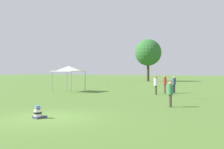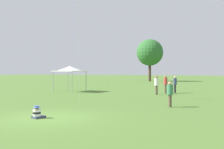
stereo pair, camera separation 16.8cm
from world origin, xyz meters
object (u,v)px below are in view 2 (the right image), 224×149
(person_standing_1, at_px, (175,83))
(distant_tree_1, at_px, (150,53))
(person_standing_0, at_px, (157,84))
(person_standing_2, at_px, (170,92))
(seated_toddler, at_px, (37,113))
(person_standing_5, at_px, (166,83))
(canopy_tent, at_px, (70,69))

(person_standing_1, xyz_separation_m, distant_tree_1, (-13.80, 30.32, 5.56))
(person_standing_0, relative_size, distant_tree_1, 0.19)
(person_standing_2, bearing_deg, person_standing_1, -37.50)
(seated_toddler, bearing_deg, person_standing_1, 97.06)
(person_standing_1, xyz_separation_m, person_standing_5, (-0.68, -1.05, 0.05))
(person_standing_2, distance_m, canopy_tent, 15.12)
(seated_toddler, height_order, canopy_tent, canopy_tent)
(person_standing_1, bearing_deg, person_standing_0, -112.14)
(person_standing_1, distance_m, person_standing_5, 1.26)
(person_standing_5, distance_m, canopy_tent, 10.44)
(person_standing_2, height_order, distant_tree_1, distant_tree_1)
(seated_toddler, relative_size, person_standing_1, 0.37)
(seated_toddler, relative_size, person_standing_2, 0.40)
(seated_toddler, distance_m, person_standing_1, 17.79)
(distant_tree_1, bearing_deg, canopy_tent, -84.76)
(seated_toddler, height_order, person_standing_2, person_standing_2)
(person_standing_0, height_order, distant_tree_1, distant_tree_1)
(person_standing_1, relative_size, person_standing_2, 1.09)
(person_standing_0, height_order, person_standing_5, person_standing_5)
(person_standing_5, bearing_deg, distant_tree_1, 17.67)
(person_standing_2, xyz_separation_m, canopy_tent, (-13.22, 7.18, 1.56))
(person_standing_0, bearing_deg, distant_tree_1, 163.15)
(seated_toddler, bearing_deg, canopy_tent, 135.36)
(person_standing_5, bearing_deg, canopy_tent, 99.88)
(person_standing_2, xyz_separation_m, distant_tree_1, (-16.34, 41.21, 5.66))
(person_standing_0, xyz_separation_m, person_standing_5, (0.29, 1.97, 0.02))
(canopy_tent, bearing_deg, seated_toddler, -57.89)
(person_standing_0, xyz_separation_m, person_standing_2, (3.52, -7.87, -0.13))
(person_standing_5, height_order, distant_tree_1, distant_tree_1)
(seated_toddler, height_order, person_standing_5, person_standing_5)
(person_standing_2, bearing_deg, canopy_tent, 10.85)
(person_standing_1, relative_size, person_standing_5, 0.96)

